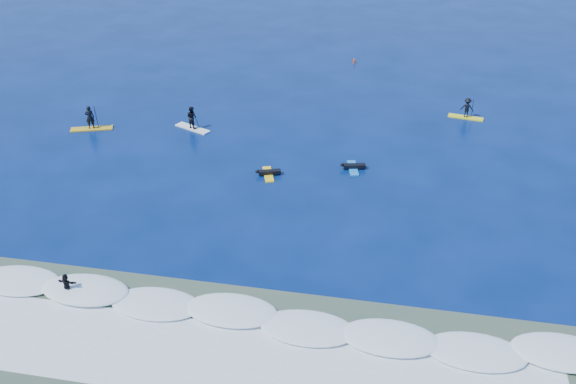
% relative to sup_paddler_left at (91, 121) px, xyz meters
% --- Properties ---
extents(ground, '(160.00, 160.00, 0.00)m').
position_rel_sup_paddler_left_xyz_m(ground, '(16.06, -9.93, -0.73)').
color(ground, '#031947').
rests_on(ground, ground).
extents(shallow_water, '(90.00, 13.00, 0.01)m').
position_rel_sup_paddler_left_xyz_m(shallow_water, '(16.06, -23.93, -0.73)').
color(shallow_water, '#3A4F3F').
rests_on(shallow_water, ground).
extents(breaking_wave, '(40.00, 6.00, 0.30)m').
position_rel_sup_paddler_left_xyz_m(breaking_wave, '(16.06, -19.93, -0.73)').
color(breaking_wave, white).
rests_on(breaking_wave, ground).
extents(whitewater, '(34.00, 5.00, 0.02)m').
position_rel_sup_paddler_left_xyz_m(whitewater, '(16.06, -22.93, -0.73)').
color(whitewater, silver).
rests_on(whitewater, ground).
extents(sup_paddler_left, '(3.43, 1.89, 2.35)m').
position_rel_sup_paddler_left_xyz_m(sup_paddler_left, '(0.00, 0.00, 0.00)').
color(sup_paddler_left, gold).
rests_on(sup_paddler_left, ground).
extents(sup_paddler_center, '(3.23, 2.05, 2.23)m').
position_rel_sup_paddler_left_xyz_m(sup_paddler_center, '(8.03, 1.62, 0.10)').
color(sup_paddler_center, white).
rests_on(sup_paddler_center, ground).
extents(sup_paddler_right, '(2.98, 1.22, 2.03)m').
position_rel_sup_paddler_left_xyz_m(sup_paddler_right, '(29.97, 8.04, 0.06)').
color(sup_paddler_right, yellow).
rests_on(sup_paddler_right, ground).
extents(prone_paddler_near, '(1.77, 2.34, 0.47)m').
position_rel_sup_paddler_left_xyz_m(prone_paddler_near, '(15.76, -4.91, -0.57)').
color(prone_paddler_near, yellow).
rests_on(prone_paddler_near, ground).
extents(prone_paddler_far, '(1.83, 2.37, 0.48)m').
position_rel_sup_paddler_left_xyz_m(prone_paddler_far, '(21.55, -2.86, -0.57)').
color(prone_paddler_far, blue).
rests_on(prone_paddler_far, ground).
extents(wave_surfer, '(1.73, 0.53, 1.24)m').
position_rel_sup_paddler_left_xyz_m(wave_surfer, '(8.27, -19.93, -0.01)').
color(wave_surfer, white).
rests_on(wave_surfer, breaking_wave).
extents(marker_buoy, '(0.24, 0.24, 0.57)m').
position_rel_sup_paddler_left_xyz_m(marker_buoy, '(19.32, 20.39, -0.48)').
color(marker_buoy, '#E64714').
rests_on(marker_buoy, ground).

